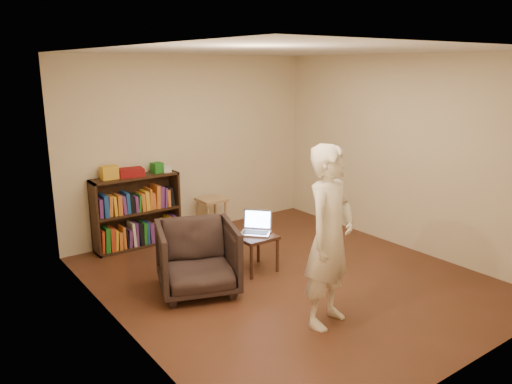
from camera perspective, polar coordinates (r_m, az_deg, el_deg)
floor at (r=6.01m, az=3.62°, el=-9.84°), size 4.50×4.50×0.00m
ceiling at (r=5.48m, az=4.06°, el=15.80°), size 4.50×4.50×0.00m
wall_back at (r=7.44m, az=-7.42°, el=5.27°), size 4.00×0.00×4.00m
wall_left at (r=4.61m, az=-15.61°, el=-0.74°), size 0.00×4.50×4.50m
wall_right at (r=7.04m, az=16.45°, el=4.29°), size 0.00×4.50×4.50m
bookshelf at (r=7.08m, az=-13.49°, el=-2.62°), size 1.20×0.30×1.00m
box_yellow at (r=6.81m, az=-16.42°, el=2.15°), size 0.22×0.16×0.17m
red_cloth at (r=6.91m, az=-14.11°, el=2.20°), size 0.36×0.29×0.11m
box_green at (r=7.07m, az=-11.26°, el=2.75°), size 0.16×0.16×0.14m
box_white at (r=7.09m, az=-10.15°, el=2.61°), size 0.13×0.13×0.09m
stool at (r=7.42m, az=-5.11°, el=-1.49°), size 0.38×0.38×0.54m
armchair at (r=5.57m, az=-6.70°, el=-7.51°), size 1.08×1.09×0.78m
side_table at (r=6.08m, az=-0.11°, el=-5.62°), size 0.45×0.45×0.46m
laptop at (r=6.12m, az=0.04°, el=-4.11°), size 0.45×0.46×0.27m
person at (r=4.77m, az=8.41°, el=-5.10°), size 0.74×0.59×1.76m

